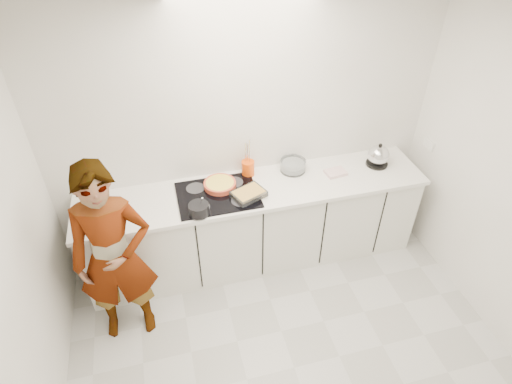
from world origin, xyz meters
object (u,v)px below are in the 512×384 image
object	(u,v)px
saucepan	(199,209)
baking_dish	(249,194)
tart_dish	(220,184)
mixing_bowl	(293,166)
hob	(218,195)
cook	(114,258)
kettle	(378,156)
utensil_crock	(248,168)

from	to	relation	value
saucepan	baking_dish	xyz separation A→B (m)	(0.46, 0.12, -0.02)
tart_dish	mixing_bowl	distance (m)	0.74
hob	saucepan	distance (m)	0.30
saucepan	cook	size ratio (longest dim) A/B	0.13
tart_dish	kettle	xyz separation A→B (m)	(1.57, -0.02, 0.06)
mixing_bowl	cook	xyz separation A→B (m)	(-1.69, -0.70, -0.10)
mixing_bowl	cook	bearing A→B (deg)	-157.59
saucepan	kettle	size ratio (longest dim) A/B	0.94
baking_dish	utensil_crock	world-z (taller)	utensil_crock
hob	kettle	bearing A→B (deg)	2.95
baking_dish	cook	bearing A→B (deg)	-161.34
baking_dish	cook	xyz separation A→B (m)	(-1.17, -0.40, -0.09)
tart_dish	baking_dish	world-z (taller)	baking_dish
saucepan	cook	distance (m)	0.77
tart_dish	baking_dish	xyz separation A→B (m)	(0.22, -0.21, 0.00)
kettle	cook	world-z (taller)	cook
saucepan	hob	bearing A→B (deg)	47.36
tart_dish	cook	bearing A→B (deg)	-147.73
kettle	tart_dish	bearing A→B (deg)	179.14
baking_dish	mixing_bowl	world-z (taller)	mixing_bowl
hob	mixing_bowl	xyz separation A→B (m)	(0.77, 0.20, 0.05)
kettle	utensil_crock	distance (m)	1.28
tart_dish	mixing_bowl	xyz separation A→B (m)	(0.73, 0.09, 0.01)
saucepan	utensil_crock	world-z (taller)	saucepan
baking_dish	mixing_bowl	size ratio (longest dim) A/B	1.15
saucepan	kettle	bearing A→B (deg)	9.41
cook	baking_dish	bearing A→B (deg)	19.89
kettle	utensil_crock	xyz separation A→B (m)	(-1.27, 0.16, -0.03)
saucepan	kettle	xyz separation A→B (m)	(1.81, 0.30, 0.04)
baking_dish	cook	size ratio (longest dim) A/B	0.20
kettle	cook	bearing A→B (deg)	-167.07
utensil_crock	cook	bearing A→B (deg)	-149.52
baking_dish	mixing_bowl	distance (m)	0.59
tart_dish	kettle	size ratio (longest dim) A/B	1.60
utensil_crock	kettle	bearing A→B (deg)	-7.13
hob	tart_dish	size ratio (longest dim) A/B	1.86
hob	kettle	xyz separation A→B (m)	(1.61, 0.08, 0.09)
mixing_bowl	utensil_crock	world-z (taller)	utensil_crock
mixing_bowl	utensil_crock	bearing A→B (deg)	174.53
hob	tart_dish	distance (m)	0.12
saucepan	tart_dish	bearing A→B (deg)	53.25
baking_dish	utensil_crock	distance (m)	0.35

